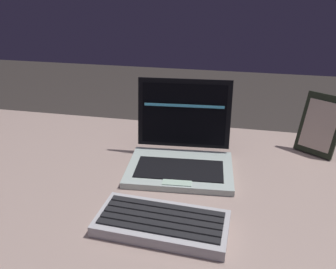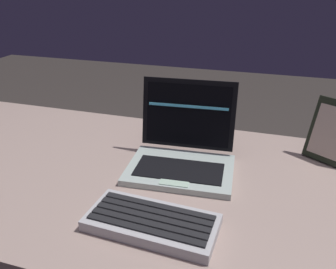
% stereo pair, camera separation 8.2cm
% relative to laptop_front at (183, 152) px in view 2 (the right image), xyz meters
% --- Properties ---
extents(desk, '(1.76, 0.78, 0.72)m').
position_rel_laptop_front_xyz_m(desk, '(-0.07, -0.08, -0.14)').
color(desk, tan).
rests_on(desk, ground).
extents(laptop_front, '(0.32, 0.27, 0.24)m').
position_rel_laptop_front_xyz_m(laptop_front, '(0.00, 0.00, 0.00)').
color(laptop_front, '#B2C0BA').
rests_on(laptop_front, desk).
extents(external_keyboard, '(0.30, 0.15, 0.03)m').
position_rel_laptop_front_xyz_m(external_keyboard, '(0.00, -0.28, -0.03)').
color(external_keyboard, '#B9B7BB').
rests_on(external_keyboard, desk).
extents(photo_frame, '(0.13, 0.11, 0.19)m').
position_rel_laptop_front_xyz_m(photo_frame, '(0.41, 0.17, 0.05)').
color(photo_frame, black).
rests_on(photo_frame, desk).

